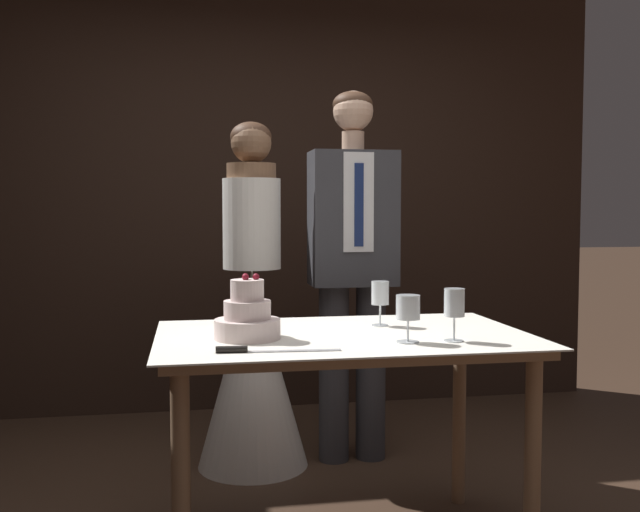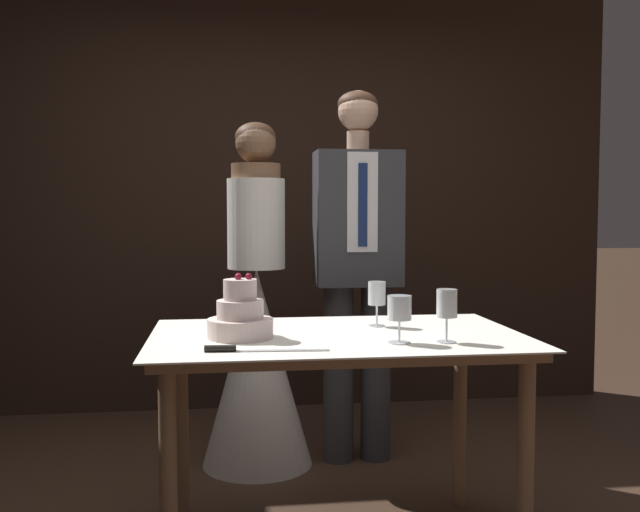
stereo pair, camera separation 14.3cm
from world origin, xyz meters
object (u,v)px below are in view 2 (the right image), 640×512
object	(u,v)px
cake_table	(337,360)
groom	(358,257)
wine_glass_near	(377,295)
bride	(257,341)
wine_glass_far	(399,309)
wine_glass_middle	(447,305)
tiered_cake	(240,317)
cake_knife	(242,349)

from	to	relation	value
cake_table	groom	bearing A→B (deg)	75.04
cake_table	wine_glass_near	world-z (taller)	wine_glass_near
bride	wine_glass_far	bearing A→B (deg)	-69.42
cake_table	bride	size ratio (longest dim) A/B	0.80
wine_glass_far	wine_glass_near	bearing A→B (deg)	90.09
cake_table	wine_glass_near	distance (m)	0.32
wine_glass_middle	groom	size ratio (longest dim) A/B	0.10
tiered_cake	wine_glass_middle	size ratio (longest dim) A/B	1.27
wine_glass_near	wine_glass_middle	size ratio (longest dim) A/B	0.96
tiered_cake	bride	distance (m)	1.02
cake_table	tiered_cake	xyz separation A→B (m)	(-0.35, -0.04, 0.17)
cake_knife	wine_glass_near	size ratio (longest dim) A/B	2.28
wine_glass_middle	bride	xyz separation A→B (m)	(-0.59, 1.15, -0.32)
cake_table	wine_glass_near	xyz separation A→B (m)	(0.18, 0.15, 0.22)
cake_table	groom	xyz separation A→B (m)	(0.25, 0.94, 0.31)
wine_glass_far	bride	bearing A→B (deg)	110.58
tiered_cake	groom	world-z (taller)	groom
wine_glass_near	wine_glass_far	bearing A→B (deg)	-89.91
tiered_cake	groom	bearing A→B (deg)	58.40
wine_glass_far	bride	world-z (taller)	bride
bride	cake_table	bearing A→B (deg)	-75.05
tiered_cake	wine_glass_middle	bearing A→B (deg)	-14.42
tiered_cake	bride	xyz separation A→B (m)	(0.10, 0.98, -0.27)
wine_glass_far	groom	xyz separation A→B (m)	(0.07, 1.15, 0.10)
cake_table	groom	size ratio (longest dim) A/B	0.73
wine_glass_near	bride	size ratio (longest dim) A/B	0.10
wine_glass_middle	bride	size ratio (longest dim) A/B	0.11
wine_glass_middle	cake_knife	bearing A→B (deg)	-174.43
tiered_cake	wine_glass_near	distance (m)	0.56
wine_glass_near	wine_glass_middle	distance (m)	0.40
tiered_cake	wine_glass_far	xyz separation A→B (m)	(0.53, -0.17, 0.04)
wine_glass_middle	wine_glass_far	distance (m)	0.16
tiered_cake	cake_knife	distance (m)	0.25
bride	groom	bearing A→B (deg)	-0.06
bride	wine_glass_middle	bearing A→B (deg)	-62.83
cake_knife	wine_glass_far	world-z (taller)	wine_glass_far
tiered_cake	bride	size ratio (longest dim) A/B	0.14
wine_glass_far	cake_table	bearing A→B (deg)	130.82
cake_table	groom	distance (m)	1.02
groom	cake_knife	bearing A→B (deg)	-116.14
cake_knife	groom	bearing A→B (deg)	68.09
cake_table	tiered_cake	size ratio (longest dim) A/B	5.80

